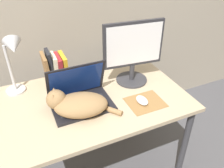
{
  "coord_description": "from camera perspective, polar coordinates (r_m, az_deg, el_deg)",
  "views": [
    {
      "loc": [
        -0.4,
        -0.8,
        1.71
      ],
      "look_at": [
        0.12,
        0.35,
        0.86
      ],
      "focal_mm": 38.0,
      "sensor_mm": 36.0,
      "label": 1
    }
  ],
  "objects": [
    {
      "name": "mousepad",
      "position": [
        1.54,
        8.01,
        -4.37
      ],
      "size": [
        0.23,
        0.2,
        0.0
      ],
      "color": "olive",
      "rests_on": "desk"
    },
    {
      "name": "book_row",
      "position": [
        1.72,
        -13.48,
        3.66
      ],
      "size": [
        0.15,
        0.17,
        0.25
      ],
      "color": "olive",
      "rests_on": "desk"
    },
    {
      "name": "cat",
      "position": [
        1.43,
        -8.44,
        -4.75
      ],
      "size": [
        0.41,
        0.29,
        0.15
      ],
      "color": "#99754C",
      "rests_on": "desk"
    },
    {
      "name": "desk_lamp",
      "position": [
        1.6,
        -22.68,
        6.15
      ],
      "size": [
        0.17,
        0.17,
        0.41
      ],
      "color": "silver",
      "rests_on": "desk"
    },
    {
      "name": "computer_mouse",
      "position": [
        1.53,
        7.24,
        -3.91
      ],
      "size": [
        0.06,
        0.1,
        0.03
      ],
      "color": "silver",
      "rests_on": "mousepad"
    },
    {
      "name": "desk",
      "position": [
        1.62,
        -4.33,
        -5.58
      ],
      "size": [
        1.2,
        0.78,
        0.76
      ],
      "color": "tan",
      "rests_on": "ground_plane"
    },
    {
      "name": "external_monitor",
      "position": [
        1.63,
        5.09,
        7.85
      ],
      "size": [
        0.42,
        0.22,
        0.44
      ],
      "color": "#333338",
      "rests_on": "desk"
    },
    {
      "name": "laptop",
      "position": [
        1.5,
        -7.63,
        -3.2
      ],
      "size": [
        0.37,
        0.26,
        0.26
      ],
      "color": "black",
      "rests_on": "desk"
    }
  ]
}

